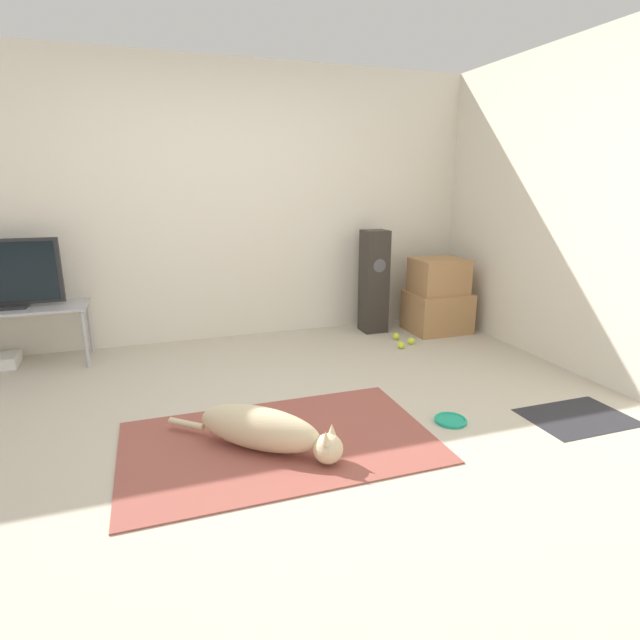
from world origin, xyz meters
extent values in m
plane|color=#BCB29E|center=(0.00, 0.00, 0.00)|extent=(12.00, 12.00, 0.00)
cube|color=silver|center=(0.00, 2.10, 1.27)|extent=(8.00, 0.06, 2.55)
cube|color=silver|center=(2.60, 0.00, 1.27)|extent=(0.06, 8.00, 2.55)
cube|color=#934C42|center=(0.05, -0.15, 0.01)|extent=(1.79, 1.09, 0.01)
ellipsoid|color=beige|center=(-0.08, -0.19, 0.14)|extent=(0.71, 0.65, 0.25)
sphere|color=beige|center=(0.24, -0.47, 0.10)|extent=(0.16, 0.16, 0.16)
cone|color=beige|center=(0.27, -0.44, 0.19)|extent=(0.05, 0.05, 0.07)
cone|color=beige|center=(0.21, -0.50, 0.19)|extent=(0.05, 0.05, 0.07)
cylinder|color=beige|center=(-0.45, 0.13, 0.07)|extent=(0.21, 0.19, 0.04)
cylinder|color=#199E7A|center=(1.15, -0.25, 0.01)|extent=(0.20, 0.20, 0.02)
torus|color=#199E7A|center=(1.15, -0.25, 0.02)|extent=(0.21, 0.21, 0.02)
cube|color=#A87A4C|center=(2.16, 1.58, 0.20)|extent=(0.59, 0.49, 0.40)
cube|color=#A87A4C|center=(2.15, 1.58, 0.57)|extent=(0.50, 0.42, 0.35)
cube|color=#2D2823|center=(1.54, 1.80, 0.51)|extent=(0.24, 0.24, 1.03)
cylinder|color=#4C4C51|center=(1.54, 1.68, 0.69)|extent=(0.13, 0.00, 0.13)
cube|color=#A8A8AD|center=(-1.71, 1.78, 0.49)|extent=(1.20, 0.47, 0.02)
cylinder|color=#A8A8AD|center=(-1.14, 1.58, 0.24)|extent=(0.04, 0.04, 0.48)
cylinder|color=#A8A8AD|center=(-1.14, 1.99, 0.24)|extent=(0.04, 0.04, 0.48)
cube|color=#232326|center=(-1.71, 1.78, 0.51)|extent=(0.30, 0.20, 0.02)
cube|color=#232326|center=(-1.71, 1.79, 0.79)|extent=(0.87, 0.04, 0.53)
cube|color=black|center=(-1.71, 1.77, 0.79)|extent=(0.80, 0.01, 0.48)
sphere|color=#C6E033|center=(1.69, 1.26, 0.03)|extent=(0.07, 0.07, 0.07)
sphere|color=#C6E033|center=(1.54, 1.17, 0.03)|extent=(0.07, 0.07, 0.07)
sphere|color=#C6E033|center=(1.63, 1.44, 0.03)|extent=(0.07, 0.07, 0.07)
cube|color=#28282D|center=(1.97, -0.46, 0.00)|extent=(0.67, 0.47, 0.01)
camera|label=1|loc=(-0.57, -2.72, 1.47)|focal=28.00mm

